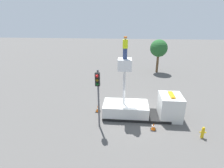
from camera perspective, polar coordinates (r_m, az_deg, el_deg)
The scene contains 8 objects.
ground_plane at distance 16.16m, azimuth 7.75°, elevation -10.31°, with size 120.00×120.00×0.00m, color #565451.
bucket_truck at distance 15.75m, azimuth 10.15°, elevation -7.44°, with size 6.77×2.21×5.21m.
worker at distance 13.99m, azimuth 4.34°, elevation 11.68°, with size 0.40×0.26×1.75m.
traffic_light_pole at distance 13.01m, azimuth -4.62°, elevation -1.44°, with size 0.34×0.57×4.78m.
fire_hydrant at distance 14.84m, azimuth 27.52°, elevation -13.85°, with size 0.46×0.22×0.91m.
traffic_cone_rear at distance 16.57m, azimuth -4.63°, elevation -8.04°, with size 0.45×0.45×0.68m.
traffic_cone_curbside at distance 14.50m, azimuth 13.41°, elevation -13.40°, with size 0.44×0.44×0.62m.
tree_left_bg at distance 28.44m, azimuth 15.03°, elevation 11.14°, with size 2.66×2.66×5.19m.
Camera 1 is at (-0.95, -13.80, 8.35)m, focal length 28.00 mm.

